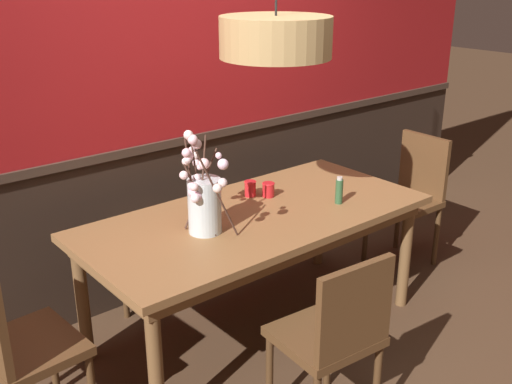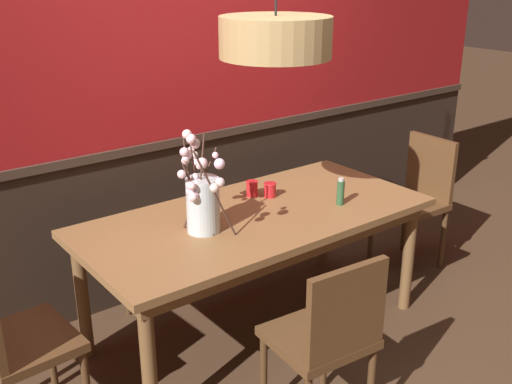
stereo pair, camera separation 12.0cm
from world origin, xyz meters
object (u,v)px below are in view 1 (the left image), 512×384
at_px(chair_far_side_left, 131,218).
at_px(pendant_lamp, 276,37).
at_px(candle_holder_nearer_edge, 250,188).
at_px(chair_head_east_end, 411,193).
at_px(condiment_bottle, 339,191).
at_px(chair_far_side_right, 211,194).
at_px(chair_near_side_left, 335,333).
at_px(candle_holder_nearer_center, 268,190).
at_px(dining_table, 256,227).
at_px(vase_with_blossoms, 203,201).
at_px(chair_head_west_end, 13,338).

relative_size(chair_far_side_left, pendant_lamp, 0.69).
relative_size(candle_holder_nearer_edge, pendant_lamp, 0.07).
bearing_deg(chair_head_east_end, condiment_bottle, -169.28).
bearing_deg(candle_holder_nearer_edge, chair_far_side_right, 75.88).
relative_size(chair_near_side_left, candle_holder_nearer_center, 10.42).
height_order(dining_table, chair_head_east_end, chair_head_east_end).
xyz_separation_m(chair_near_side_left, candle_holder_nearer_edge, (0.40, 1.08, 0.28)).
relative_size(dining_table, chair_far_side_left, 2.06).
distance_m(vase_with_blossoms, candle_holder_nearer_center, 0.62).
height_order(dining_table, candle_holder_nearer_edge, candle_holder_nearer_edge).
xyz_separation_m(vase_with_blossoms, condiment_bottle, (0.82, -0.17, -0.10)).
bearing_deg(dining_table, vase_with_blossoms, -176.89).
bearing_deg(chair_far_side_right, candle_holder_nearer_edge, -104.12).
distance_m(dining_table, candle_holder_nearer_center, 0.30).
xyz_separation_m(chair_head_east_end, vase_with_blossoms, (-1.77, -0.01, 0.39)).
bearing_deg(vase_with_blossoms, chair_far_side_left, 87.47).
xyz_separation_m(dining_table, vase_with_blossoms, (-0.36, -0.02, 0.25)).
bearing_deg(pendant_lamp, condiment_bottle, -14.42).
relative_size(chair_head_west_end, condiment_bottle, 5.94).
bearing_deg(condiment_bottle, chair_head_east_end, 10.72).
height_order(chair_far_side_right, vase_with_blossoms, vase_with_blossoms).
distance_m(chair_head_east_end, candle_holder_nearer_center, 1.23).
bearing_deg(vase_with_blossoms, candle_holder_nearer_center, 16.52).
xyz_separation_m(chair_far_side_left, condiment_bottle, (0.79, -1.04, 0.30)).
height_order(chair_head_east_end, condiment_bottle, chair_head_east_end).
bearing_deg(chair_head_east_end, candle_holder_nearer_center, 172.36).
relative_size(chair_far_side_right, vase_with_blossoms, 1.79).
xyz_separation_m(vase_with_blossoms, candle_holder_nearer_center, (0.58, 0.17, -0.13)).
height_order(chair_head_west_end, condiment_bottle, chair_head_west_end).
bearing_deg(candle_holder_nearer_center, chair_far_side_left, 127.79).
height_order(chair_far_side_right, chair_near_side_left, chair_far_side_right).
bearing_deg(candle_holder_nearer_center, chair_far_side_right, 83.35).
height_order(chair_far_side_right, candle_holder_nearer_edge, chair_far_side_right).
xyz_separation_m(candle_holder_nearer_center, candle_holder_nearer_edge, (-0.08, 0.08, 0.00)).
distance_m(chair_far_side_right, vase_with_blossoms, 1.17).
relative_size(dining_table, chair_near_side_left, 2.19).
bearing_deg(condiment_bottle, chair_far_side_left, 127.03).
relative_size(vase_with_blossoms, candle_holder_nearer_center, 6.25).
relative_size(chair_near_side_left, candle_holder_nearer_edge, 9.61).
bearing_deg(chair_far_side_right, chair_far_side_left, -180.00).
distance_m(chair_far_side_right, chair_near_side_left, 1.79).
bearing_deg(chair_near_side_left, vase_with_blossoms, 97.49).
bearing_deg(chair_near_side_left, pendant_lamp, 67.95).
relative_size(chair_far_side_left, chair_near_side_left, 1.06).
bearing_deg(dining_table, candle_holder_nearer_edge, 57.48).
height_order(chair_near_side_left, pendant_lamp, pendant_lamp).
distance_m(chair_near_side_left, vase_with_blossoms, 0.93).
xyz_separation_m(candle_holder_nearer_edge, condiment_bottle, (0.32, -0.42, 0.03)).
xyz_separation_m(chair_near_side_left, vase_with_blossoms, (-0.11, 0.83, 0.40)).
distance_m(dining_table, vase_with_blossoms, 0.44).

